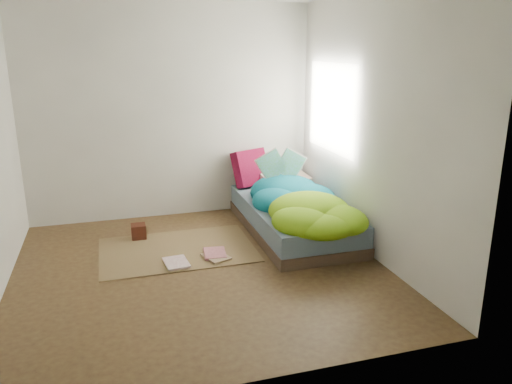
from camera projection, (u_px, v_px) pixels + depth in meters
The scene contains 12 objects.
ground at pixel (201, 270), 4.83m from camera, with size 3.50×3.50×0.00m, color #3D2617.
room_walls at pixel (197, 100), 4.38m from camera, with size 3.54×3.54×2.62m.
bed at pixel (293, 218), 5.78m from camera, with size 1.00×2.00×0.34m.
duvet at pixel (301, 195), 5.48m from camera, with size 0.96×1.84×0.34m, color #08567E, non-canonical shape.
rug at pixel (177, 250), 5.29m from camera, with size 1.60×1.10×0.01m, color brown.
pillow_floral at pixel (285, 180), 6.48m from camera, with size 0.60×0.37×0.13m, color white.
pillow_magenta at pixel (251, 168), 6.43m from camera, with size 0.46×0.14×0.46m, color #520519.
open_book at pixel (281, 156), 5.89m from camera, with size 0.49×0.11×0.30m, color green, non-canonical shape.
wooden_box at pixel (139, 231), 5.58m from camera, with size 0.16×0.16×0.16m, color #3E1C0E.
floor_book_a at pixel (165, 265), 4.89m from camera, with size 0.22×0.31×0.02m, color white.
floor_book_b at pixel (204, 254), 5.13m from camera, with size 0.22×0.30×0.03m, color #C4717F.
floor_book_c at pixel (207, 259), 5.01m from camera, with size 0.21×0.29×0.02m, color tan.
Camera 1 is at (-0.76, -4.38, 2.09)m, focal length 35.00 mm.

